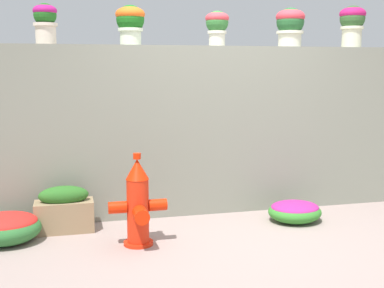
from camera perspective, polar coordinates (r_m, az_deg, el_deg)
The scene contains 11 objects.
ground_plane at distance 4.62m, azimuth 6.50°, elevation -11.17°, with size 24.00×24.00×0.00m, color gray.
stone_wall at distance 5.49m, azimuth 2.44°, elevation 1.65°, with size 5.75×0.38×1.79m, color gray.
potted_plant_1 at distance 5.27m, azimuth -16.31°, elevation 13.33°, with size 0.23×0.23×0.40m.
potted_plant_2 at distance 5.31m, azimuth -7.01°, elevation 13.65°, with size 0.30×0.30×0.41m.
potted_plant_3 at distance 5.47m, azimuth 2.87°, elevation 13.41°, with size 0.25×0.25×0.37m.
potted_plant_4 at distance 5.81m, azimuth 11.07°, elevation 13.20°, with size 0.32×0.32×0.43m.
potted_plant_5 at distance 6.17m, azimuth 17.71°, elevation 13.05°, with size 0.30×0.30×0.47m.
fire_hydrant at distance 4.47m, azimuth -6.14°, elevation -6.88°, with size 0.52×0.41×0.83m.
flower_bush_left at distance 5.30m, azimuth 11.58°, elevation -7.40°, with size 0.55×0.50×0.21m.
flower_bush_right at distance 4.88m, azimuth -20.44°, elevation -8.79°, with size 0.64×0.57×0.28m.
planter_box at distance 5.01m, azimuth -14.29°, elevation -7.26°, with size 0.55×0.25×0.45m.
Camera 1 is at (-1.54, -4.06, 1.57)m, focal length 47.04 mm.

